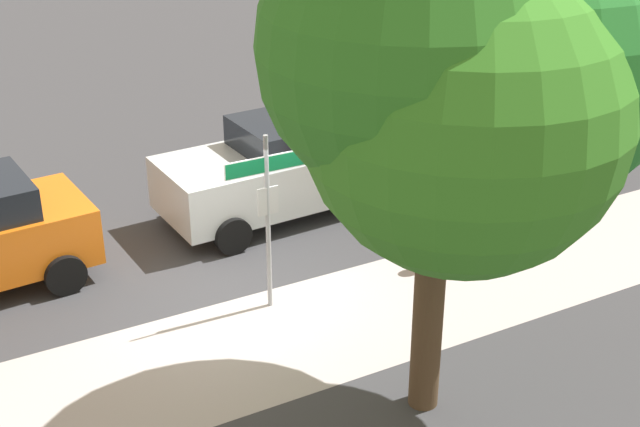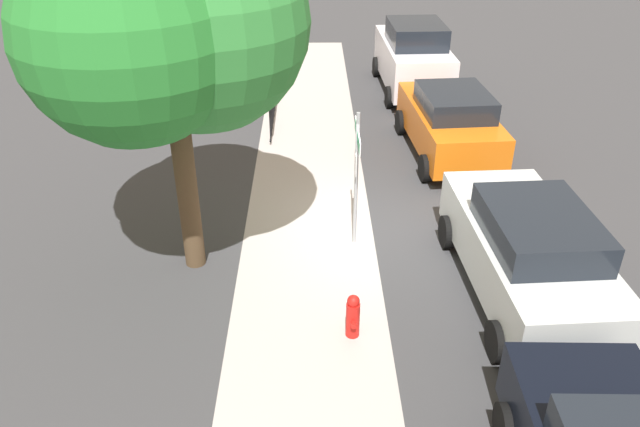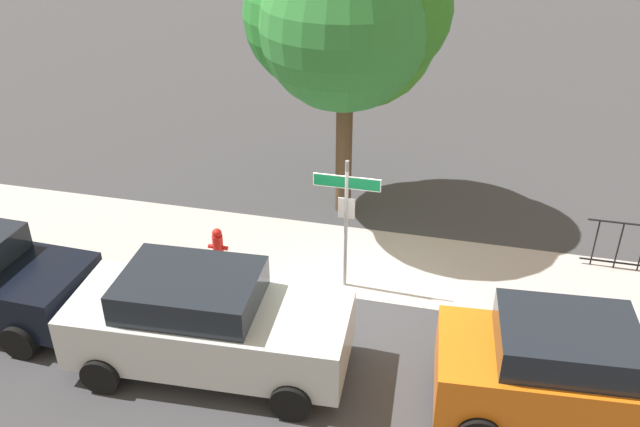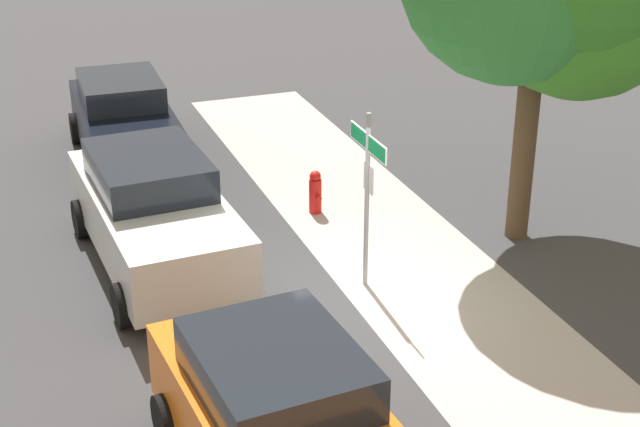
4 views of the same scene
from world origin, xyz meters
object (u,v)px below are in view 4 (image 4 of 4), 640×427
object	(u,v)px
car_silver	(155,212)
fire_hydrant	(315,192)
street_sign	(368,174)
car_black	(124,120)

from	to	relation	value
car_silver	fire_hydrant	world-z (taller)	car_silver
street_sign	car_black	xyz separation A→B (m)	(-6.37, -2.46, -0.95)
car_black	fire_hydrant	xyz separation A→B (m)	(3.65, 2.66, -0.46)
street_sign	car_black	size ratio (longest dim) A/B	0.64
street_sign	car_silver	distance (m)	3.39
street_sign	fire_hydrant	xyz separation A→B (m)	(-2.72, 0.20, -1.41)
street_sign	car_black	bearing A→B (deg)	-158.90
car_black	street_sign	bearing A→B (deg)	22.86
car_silver	street_sign	bearing A→B (deg)	55.21
street_sign	car_black	distance (m)	6.89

